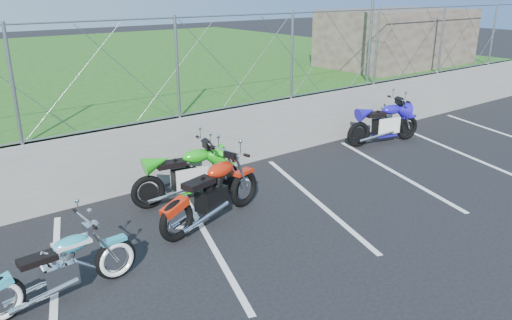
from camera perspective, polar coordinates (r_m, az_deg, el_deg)
ground at (r=7.47m, az=-1.48°, el=-11.42°), size 90.00×90.00×0.00m
retaining_wall at (r=9.99m, az=-13.50°, el=0.24°), size 30.00×0.22×1.30m
grass_field at (r=19.33m, az=-26.20°, el=7.83°), size 30.00×20.00×1.30m
stone_building at (r=17.92m, az=15.79°, el=13.34°), size 5.00×3.00×1.80m
chain_link_fence at (r=9.60m, az=-14.26°, el=9.60°), size 28.00×0.03×2.00m
sign_pole at (r=14.30m, az=13.02°, el=14.68°), size 0.08×0.08×3.00m
parking_lines at (r=8.81m, az=0.96°, el=-6.36°), size 18.29×4.31×0.01m
cruiser_turquoise at (r=6.92m, az=-21.23°, el=-11.59°), size 2.06×0.65×1.02m
naked_orange at (r=8.43m, az=-4.88°, el=-3.93°), size 2.31×0.86×1.17m
sportbike_green at (r=9.34m, az=-7.73°, el=-1.85°), size 2.13×0.76×1.11m
sportbike_blue at (r=13.15m, az=14.49°, el=3.94°), size 2.14×0.78×1.13m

